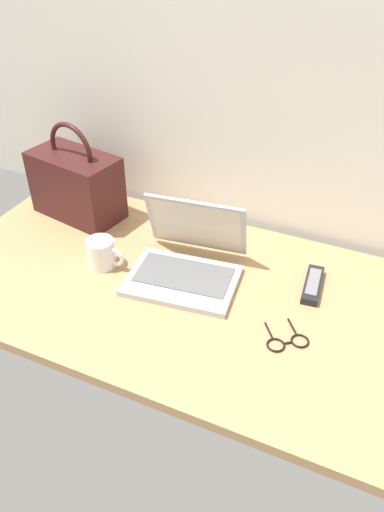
% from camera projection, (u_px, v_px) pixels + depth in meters
% --- Properties ---
extents(desk, '(1.60, 0.76, 0.03)m').
position_uv_depth(desk, '(204.00, 298.00, 1.41)').
color(desk, tan).
rests_on(desk, ground).
extents(laptop, '(0.34, 0.32, 0.21)m').
position_uv_depth(laptop, '(187.00, 261.00, 1.45)').
color(laptop, '#B2B5BA').
rests_on(laptop, desk).
extents(coffee_mug, '(0.12, 0.08, 0.09)m').
position_uv_depth(coffee_mug, '(102.00, 253.00, 1.48)').
color(coffee_mug, white).
rests_on(coffee_mug, desk).
extents(remote_control_far, '(0.06, 0.16, 0.02)m').
position_uv_depth(remote_control_far, '(313.00, 285.00, 1.42)').
color(remote_control_far, black).
rests_on(remote_control_far, desk).
extents(eyeglasses, '(0.13, 0.14, 0.01)m').
position_uv_depth(eyeglasses, '(287.00, 342.00, 1.25)').
color(eyeglasses, black).
rests_on(eyeglasses, desk).
extents(handbag, '(0.32, 0.21, 0.33)m').
position_uv_depth(handbag, '(76.00, 184.00, 1.68)').
color(handbag, '#3F1919').
rests_on(handbag, desk).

